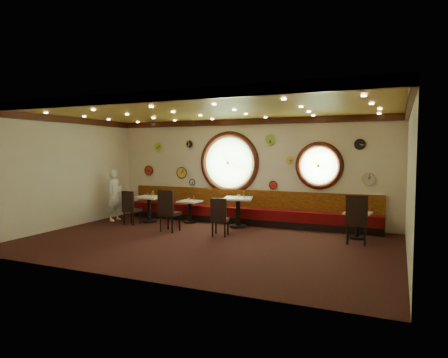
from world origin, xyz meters
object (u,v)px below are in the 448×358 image
chair_b (168,208)px  chair_c (219,214)px  table_a (149,206)px  condiment_d_pepper (357,210)px  condiment_c_salt (238,196)px  condiment_d_salt (354,210)px  table_c (238,209)px  condiment_d_bottle (360,209)px  condiment_b_salt (188,199)px  condiment_a_bottle (154,193)px  table_b (190,209)px  condiment_b_pepper (189,199)px  condiment_b_bottle (194,198)px  waiter (115,195)px  condiment_c_bottle (244,194)px  condiment_a_salt (148,194)px  condiment_a_pepper (152,194)px  condiment_c_pepper (240,196)px  chair_a (130,206)px  chair_d (357,216)px  table_d (357,222)px

chair_b → chair_c: (1.54, 0.03, -0.09)m
table_a → chair_c: bearing=-19.7°
condiment_d_pepper → condiment_c_salt: bearing=175.3°
condiment_d_salt → table_c: bearing=176.6°
condiment_c_salt → condiment_d_bottle: bearing=-3.5°
condiment_b_salt → condiment_a_bottle: 1.11m
condiment_d_salt → condiment_d_pepper: (0.08, -0.04, -0.00)m
condiment_d_salt → condiment_d_bottle: bearing=10.2°
chair_b → condiment_b_salt: (-0.23, 1.54, 0.07)m
chair_c → condiment_d_bottle: chair_c is taller
table_b → condiment_b_pepper: 0.31m
condiment_b_pepper → condiment_b_bottle: (0.09, 0.15, 0.02)m
condiment_d_pepper → waiter: bearing=-178.0°
condiment_c_salt → condiment_d_pepper: condiment_c_salt is taller
condiment_d_bottle → condiment_c_bottle: bearing=175.5°
condiment_a_salt → condiment_a_pepper: bearing=-24.8°
condiment_b_salt → condiment_c_pepper: condiment_c_pepper is taller
table_c → waiter: (-4.05, -0.48, 0.27)m
condiment_a_bottle → waiter: bearing=-166.1°
condiment_d_pepper → table_a: bearing=-179.2°
chair_a → condiment_a_bottle: bearing=69.7°
condiment_d_pepper → condiment_a_bottle: size_ratio=0.71×
condiment_c_bottle → waiter: waiter is taller
chair_c → chair_d: 3.39m
condiment_b_bottle → condiment_c_salt: bearing=-6.2°
condiment_c_salt → condiment_d_salt: condiment_c_salt is taller
condiment_b_bottle → condiment_c_pepper: bearing=-6.4°
chair_c → condiment_a_pepper: (-2.80, 1.06, 0.29)m
condiment_b_salt → condiment_c_bottle: 1.91m
condiment_a_pepper → condiment_c_pepper: bearing=6.3°
chair_d → condiment_a_bottle: (-6.15, 0.68, 0.21)m
table_a → condiment_c_salt: condiment_c_salt is taller
condiment_b_salt → condiment_a_pepper: 1.14m
condiment_c_pepper → condiment_d_bottle: 3.34m
condiment_a_bottle → table_d: bearing=-0.2°
condiment_d_salt → condiment_b_pepper: 4.87m
condiment_b_salt → condiment_c_salt: 1.74m
table_a → waiter: bearing=-171.7°
chair_a → chair_b: (1.58, -0.42, 0.08)m
condiment_a_pepper → condiment_b_bottle: bearing=21.7°
condiment_d_salt → waiter: bearing=-177.7°
condiment_b_salt → condiment_c_salt: size_ratio=0.92×
condiment_c_pepper → chair_d: bearing=-14.8°
table_a → chair_b: chair_b is taller
condiment_d_pepper → condiment_c_bottle: 3.19m
table_a → condiment_b_salt: size_ratio=8.61×
condiment_b_bottle → table_c: bearing=-7.7°
condiment_d_salt → condiment_c_pepper: condiment_c_pepper is taller
chair_a → table_c: bearing=18.6°
condiment_b_bottle → condiment_a_bottle: bearing=-163.0°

